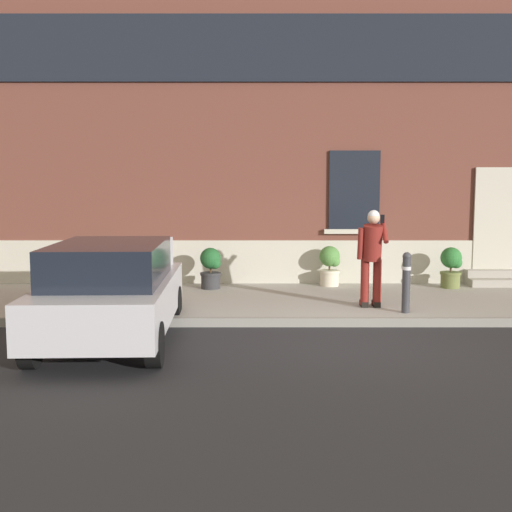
{
  "coord_description": "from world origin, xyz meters",
  "views": [
    {
      "loc": [
        -1.4,
        -9.57,
        2.4
      ],
      "look_at": [
        -1.45,
        1.6,
        1.1
      ],
      "focal_mm": 45.46,
      "sensor_mm": 36.0,
      "label": 1
    }
  ],
  "objects_px": {
    "bollard_near_person": "(409,280)",
    "hatchback_car_silver": "(115,290)",
    "planter_charcoal": "(214,267)",
    "planter_olive": "(454,266)",
    "planter_terracotta": "(97,265)",
    "person_on_phone": "(375,252)",
    "planter_cream": "(333,265)"
  },
  "relations": [
    {
      "from": "person_on_phone",
      "to": "planter_olive",
      "type": "distance_m",
      "value": 3.04
    },
    {
      "from": "planter_terracotta",
      "to": "planter_charcoal",
      "type": "distance_m",
      "value": 2.56
    },
    {
      "from": "hatchback_car_silver",
      "to": "person_on_phone",
      "type": "xyz_separation_m",
      "value": [
        4.2,
        1.87,
        0.36
      ]
    },
    {
      "from": "planter_charcoal",
      "to": "planter_olive",
      "type": "relative_size",
      "value": 1.0
    },
    {
      "from": "hatchback_car_silver",
      "to": "planter_cream",
      "type": "bearing_deg",
      "value": 48.94
    },
    {
      "from": "bollard_near_person",
      "to": "hatchback_car_silver",
      "type": "bearing_deg",
      "value": -163.21
    },
    {
      "from": "person_on_phone",
      "to": "hatchback_car_silver",
      "type": "bearing_deg",
      "value": -139.14
    },
    {
      "from": "person_on_phone",
      "to": "planter_terracotta",
      "type": "height_order",
      "value": "person_on_phone"
    },
    {
      "from": "planter_charcoal",
      "to": "planter_cream",
      "type": "relative_size",
      "value": 1.0
    },
    {
      "from": "hatchback_car_silver",
      "to": "planter_terracotta",
      "type": "distance_m",
      "value": 4.49
    },
    {
      "from": "bollard_near_person",
      "to": "person_on_phone",
      "type": "distance_m",
      "value": 0.81
    },
    {
      "from": "person_on_phone",
      "to": "planter_olive",
      "type": "xyz_separation_m",
      "value": [
        2.07,
        2.16,
        -0.54
      ]
    },
    {
      "from": "bollard_near_person",
      "to": "planter_terracotta",
      "type": "xyz_separation_m",
      "value": [
        -6.04,
        2.87,
        -0.11
      ]
    },
    {
      "from": "person_on_phone",
      "to": "planter_cream",
      "type": "bearing_deg",
      "value": 117.69
    },
    {
      "from": "planter_cream",
      "to": "planter_olive",
      "type": "xyz_separation_m",
      "value": [
        2.53,
        -0.26,
        0.0
      ]
    },
    {
      "from": "person_on_phone",
      "to": "planter_olive",
      "type": "height_order",
      "value": "person_on_phone"
    },
    {
      "from": "person_on_phone",
      "to": "planter_cream",
      "type": "relative_size",
      "value": 2.03
    },
    {
      "from": "person_on_phone",
      "to": "planter_olive",
      "type": "relative_size",
      "value": 2.03
    },
    {
      "from": "planter_olive",
      "to": "planter_charcoal",
      "type": "bearing_deg",
      "value": -178.81
    },
    {
      "from": "hatchback_car_silver",
      "to": "planter_terracotta",
      "type": "height_order",
      "value": "hatchback_car_silver"
    },
    {
      "from": "planter_terracotta",
      "to": "planter_charcoal",
      "type": "xyz_separation_m",
      "value": [
        2.53,
        -0.36,
        0.0
      ]
    },
    {
      "from": "hatchback_car_silver",
      "to": "bollard_near_person",
      "type": "relative_size",
      "value": 3.94
    },
    {
      "from": "hatchback_car_silver",
      "to": "bollard_near_person",
      "type": "xyz_separation_m",
      "value": [
        4.71,
        1.42,
        -0.08
      ]
    },
    {
      "from": "planter_cream",
      "to": "person_on_phone",
      "type": "bearing_deg",
      "value": -79.18
    },
    {
      "from": "planter_terracotta",
      "to": "planter_cream",
      "type": "height_order",
      "value": "same"
    },
    {
      "from": "person_on_phone",
      "to": "planter_charcoal",
      "type": "bearing_deg",
      "value": 162.37
    },
    {
      "from": "hatchback_car_silver",
      "to": "planter_cream",
      "type": "distance_m",
      "value": 5.69
    },
    {
      "from": "bollard_near_person",
      "to": "planter_charcoal",
      "type": "relative_size",
      "value": 1.22
    },
    {
      "from": "bollard_near_person",
      "to": "person_on_phone",
      "type": "bearing_deg",
      "value": 139.18
    },
    {
      "from": "planter_charcoal",
      "to": "planter_olive",
      "type": "distance_m",
      "value": 5.07
    },
    {
      "from": "person_on_phone",
      "to": "planter_terracotta",
      "type": "distance_m",
      "value": 6.06
    },
    {
      "from": "hatchback_car_silver",
      "to": "planter_terracotta",
      "type": "relative_size",
      "value": 4.79
    }
  ]
}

